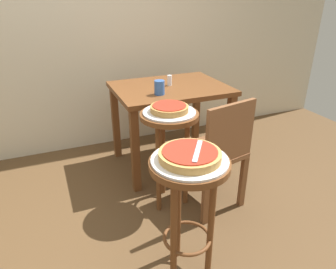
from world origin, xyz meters
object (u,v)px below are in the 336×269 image
pizza_server_knife (197,151)px  pizza_foreground (190,155)px  dining_table (170,99)px  condiment_shaker (170,80)px  wooden_chair (216,151)px  stool_middle (169,138)px  pizza_middle (169,108)px  stool_foreground (189,193)px  serving_plate_middle (169,112)px  cup_near_edge (159,88)px  serving_plate_foreground (190,160)px

pizza_server_knife → pizza_foreground: bearing=90.9°
dining_table → condiment_shaker: size_ratio=10.80×
wooden_chair → pizza_server_knife: 0.72m
condiment_shaker → pizza_server_knife: condiment_shaker is taller
wooden_chair → pizza_server_knife: wooden_chair is taller
stool_middle → condiment_shaker: size_ratio=8.28×
dining_table → wooden_chair: wooden_chair is taller
pizza_middle → wooden_chair: 0.45m
pizza_middle → wooden_chair: bearing=-31.1°
stool_foreground → condiment_shaker: size_ratio=8.28×
stool_foreground → serving_plate_middle: bearing=75.9°
stool_foreground → dining_table: dining_table is taller
wooden_chair → pizza_foreground: bearing=-133.8°
cup_near_edge → stool_middle: bearing=-101.1°
serving_plate_foreground → wooden_chair: size_ratio=0.45×
dining_table → condiment_shaker: bearing=81.8°
serving_plate_middle → pizza_middle: (0.00, 0.00, 0.03)m
stool_middle → wooden_chair: bearing=-31.1°
stool_foreground → pizza_foreground: 0.22m
stool_foreground → wooden_chair: bearing=46.2°
pizza_middle → condiment_shaker: bearing=67.1°
condiment_shaker → serving_plate_foreground: bearing=-108.4°
serving_plate_foreground → dining_table: size_ratio=0.40×
stool_middle → dining_table: 0.61m
stool_middle → serving_plate_middle: size_ratio=2.02×
dining_table → wooden_chair: (0.04, -0.73, -0.16)m
condiment_shaker → pizza_server_knife: size_ratio=0.40×
pizza_foreground → serving_plate_middle: pizza_foreground is taller
stool_foreground → pizza_server_knife: 0.25m
stool_foreground → cup_near_edge: size_ratio=6.57×
stool_foreground → pizza_middle: (0.16, 0.64, 0.22)m
cup_near_edge → pizza_server_knife: 1.06m
serving_plate_foreground → condiment_shaker: (0.41, 1.22, 0.05)m
dining_table → cup_near_edge: cup_near_edge is taller
serving_plate_foreground → dining_table: (0.40, 1.20, -0.11)m
pizza_middle → pizza_server_knife: bearing=-101.2°
serving_plate_foreground → stool_middle: bearing=75.9°
pizza_foreground → wooden_chair: (0.45, 0.47, -0.30)m
pizza_foreground → cup_near_edge: size_ratio=2.76×
pizza_foreground → pizza_server_knife: bearing=-33.7°
serving_plate_middle → pizza_server_knife: size_ratio=1.65×
stool_foreground → pizza_middle: pizza_middle is taller
serving_plate_foreground → dining_table: same height
pizza_foreground → wooden_chair: bearing=46.2°
stool_middle → cup_near_edge: size_ratio=6.57×
dining_table → stool_middle: bearing=-113.5°
stool_foreground → serving_plate_middle: size_ratio=2.02×
pizza_middle → pizza_foreground: bearing=-104.1°
serving_plate_foreground → pizza_foreground: pizza_foreground is taller
serving_plate_foreground → cup_near_edge: 1.05m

